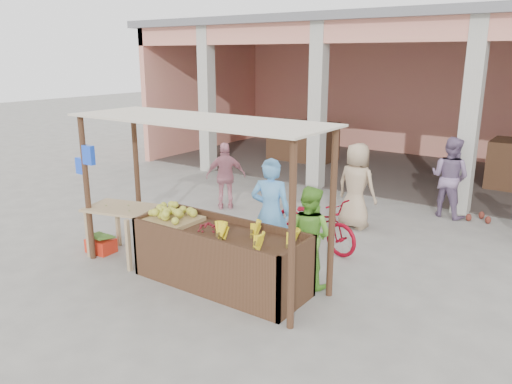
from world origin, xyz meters
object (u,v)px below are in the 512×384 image
Objects in this scene: red_crate at (101,245)px; fruit_stall at (221,259)px; motorcycle at (315,221)px; side_table at (121,215)px; vendor_green at (309,233)px; vendor_blue at (271,209)px.

fruit_stall is at bearing 1.26° from red_crate.
motorcycle reaches higher than fruit_stall.
vendor_green is at bearing 1.74° from side_table.
motorcycle is (0.42, 2.08, 0.07)m from fruit_stall.
red_crate is 0.25× the size of motorcycle.
vendor_green is 0.86× the size of motorcycle.
vendor_blue is 1.18m from motorcycle.
motorcycle is (-0.60, 1.32, -0.30)m from vendor_green.
vendor_blue is at bearing -14.67° from vendor_green.
fruit_stall reaches higher than red_crate.
fruit_stall is 1.33m from vendor_green.
red_crate is 3.68m from motorcycle.
fruit_stall is 1.16m from vendor_blue.
red_crate is at bearing 17.82° from vendor_green.
fruit_stall is 1.99m from side_table.
side_table is 0.79m from red_crate.
red_crate is 0.24× the size of vendor_blue.
motorcycle is at bearing 78.64° from fruit_stall.
motorcycle is at bearing 35.07° from red_crate.
side_table is 2.44m from vendor_blue.
vendor_green is at bearing 143.72° from vendor_blue.
vendor_blue reaches higher than fruit_stall.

